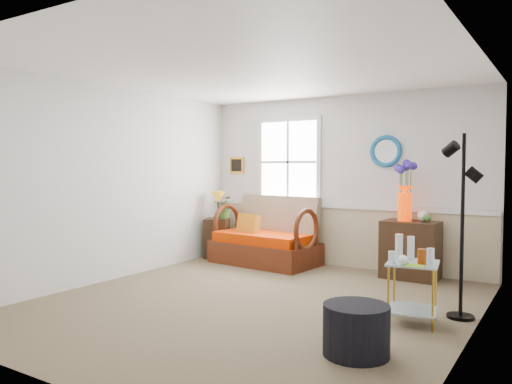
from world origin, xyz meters
The scene contains 19 objects.
floor centered at (0.00, 0.00, 0.00)m, with size 4.50×5.00×0.01m, color brown.
ceiling centered at (0.00, 0.00, 2.60)m, with size 4.50×5.00×0.01m, color white.
walls centered at (0.00, 0.00, 1.30)m, with size 4.51×5.01×2.60m.
wainscot centered at (0.00, 2.48, 0.45)m, with size 4.46×0.02×0.90m, color tan.
chair_rail centered at (0.00, 2.47, 0.92)m, with size 4.46×0.04×0.06m, color silver.
window centered at (-0.90, 2.47, 1.60)m, with size 1.14×0.06×1.44m, color white, non-canonical shape.
picture centered at (-1.92, 2.48, 1.55)m, with size 0.28×0.03×0.28m, color #B8781E.
mirror centered at (0.70, 2.48, 1.75)m, with size 0.47×0.47×0.07m, color #1966A6.
loveseat centered at (-1.06, 2.00, 0.53)m, with size 1.61×0.92×1.06m, color #5C240D, non-canonical shape.
throw_pillow centered at (-1.34, 1.95, 0.56)m, with size 0.43×0.11×0.43m, color #D54F00, non-canonical shape.
lamp_stand centered at (-2.02, 2.02, 0.33)m, with size 0.37×0.37×0.66m, color black, non-canonical shape.
table_lamp centered at (-1.98, 2.02, 0.89)m, with size 0.25×0.25×0.46m, color #BF7A1B, non-canonical shape.
potted_plant centered at (-1.87, 2.06, 0.81)m, with size 0.35×0.39×0.30m, color #3A6729.
cabinet centered at (1.15, 2.19, 0.39)m, with size 0.73×0.47×0.79m, color black, non-canonical shape.
flower_vase centered at (1.06, 2.21, 1.19)m, with size 0.24×0.24×0.81m, color red, non-canonical shape.
side_table centered at (1.70, 0.24, 0.30)m, with size 0.47×0.47×0.60m, color #AA8122, non-canonical shape.
tabletop_items centered at (1.69, 0.20, 0.73)m, with size 0.43×0.43×0.26m, color silver, non-canonical shape.
floor_lamp centered at (2.07, 0.67, 0.93)m, with size 0.27×0.27×1.86m, color black, non-canonical shape.
ottoman centered at (1.54, -0.84, 0.21)m, with size 0.54×0.54×0.42m, color black.
Camera 1 is at (2.98, -4.64, 1.54)m, focal length 35.00 mm.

